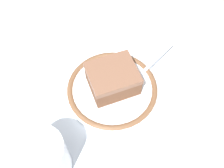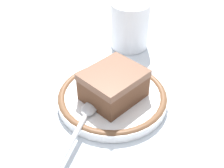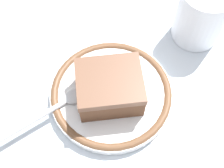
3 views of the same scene
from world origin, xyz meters
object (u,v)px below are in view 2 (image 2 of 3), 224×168
object	(u,v)px
cup	(130,28)
napkin	(199,94)
plate	(112,96)
spoon	(82,122)
cake_slice	(114,85)

from	to	relation	value
cup	napkin	size ratio (longest dim) A/B	0.87
cup	plate	bearing A→B (deg)	-24.70
napkin	spoon	bearing A→B (deg)	-79.36
napkin	cake_slice	bearing A→B (deg)	-93.97
spoon	cup	xyz separation A→B (m)	(-0.22, 0.13, 0.02)
cup	spoon	bearing A→B (deg)	-31.05
napkin	cup	bearing A→B (deg)	-158.24
plate	napkin	xyz separation A→B (m)	(0.02, 0.15, -0.01)
cake_slice	cup	bearing A→B (deg)	156.54
plate	napkin	world-z (taller)	plate
cake_slice	napkin	xyz separation A→B (m)	(0.01, 0.15, -0.04)
cake_slice	spoon	distance (m)	0.08
cake_slice	cup	xyz separation A→B (m)	(-0.17, 0.08, 0.00)
cake_slice	spoon	xyz separation A→B (m)	(0.05, -0.06, -0.02)
plate	napkin	bearing A→B (deg)	82.69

